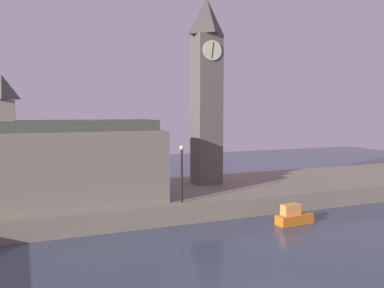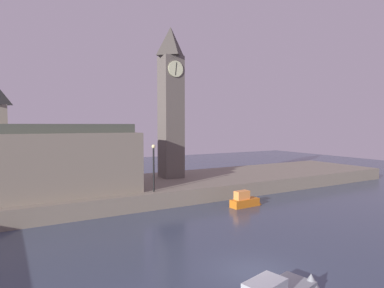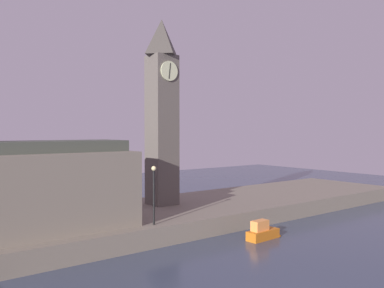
{
  "view_description": "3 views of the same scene",
  "coord_description": "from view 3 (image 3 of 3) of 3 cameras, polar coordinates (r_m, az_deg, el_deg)",
  "views": [
    {
      "loc": [
        -10.18,
        -13.81,
        8.56
      ],
      "look_at": [
        2.84,
        17.68,
        5.69
      ],
      "focal_mm": 38.38,
      "sensor_mm": 36.0,
      "label": 1
    },
    {
      "loc": [
        -11.04,
        -12.79,
        7.66
      ],
      "look_at": [
        4.42,
        14.05,
        5.85
      ],
      "focal_mm": 30.78,
      "sensor_mm": 36.0,
      "label": 2
    },
    {
      "loc": [
        -14.87,
        -10.25,
        8.44
      ],
      "look_at": [
        4.82,
        15.48,
        7.38
      ],
      "focal_mm": 37.72,
      "sensor_mm": 36.0,
      "label": 3
    }
  ],
  "objects": [
    {
      "name": "clock_tower",
      "position": [
        38.17,
        -4.28,
        4.91
      ],
      "size": [
        2.62,
        2.65,
        17.37
      ],
      "color": "#5B544C",
      "rests_on": "far_embankment"
    },
    {
      "name": "parliament_hall",
      "position": [
        30.22,
        -20.99,
        -5.64
      ],
      "size": [
        12.33,
        6.77,
        9.55
      ],
      "color": "slate",
      "rests_on": "far_embankment"
    },
    {
      "name": "far_embankment",
      "position": [
        34.57,
        -11.17,
        -11.02
      ],
      "size": [
        70.0,
        12.0,
        1.5
      ],
      "primitive_type": "cube",
      "color": "slate",
      "rests_on": "ground"
    },
    {
      "name": "boat_patrol_orange",
      "position": [
        32.69,
        10.2,
        -12.14
      ],
      "size": [
        3.38,
        1.18,
        1.52
      ],
      "color": "orange",
      "rests_on": "ground"
    },
    {
      "name": "streetlamp",
      "position": [
        30.03,
        -5.42,
        -6.3
      ],
      "size": [
        0.36,
        0.36,
        4.36
      ],
      "color": "black",
      "rests_on": "far_embankment"
    }
  ]
}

